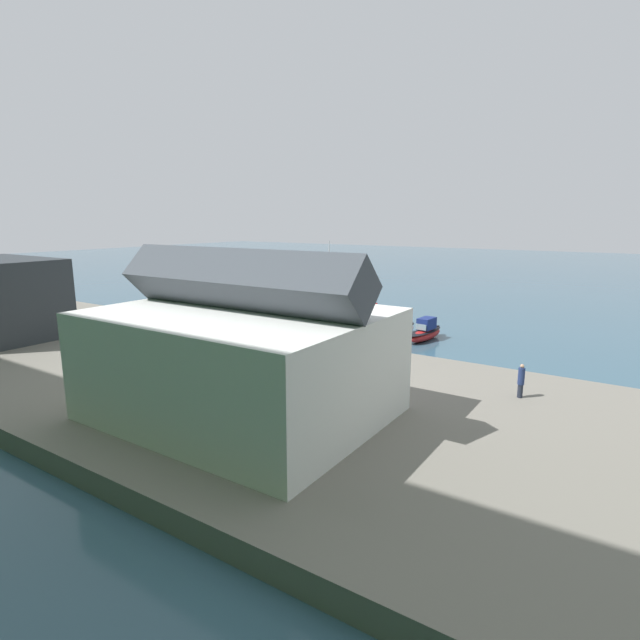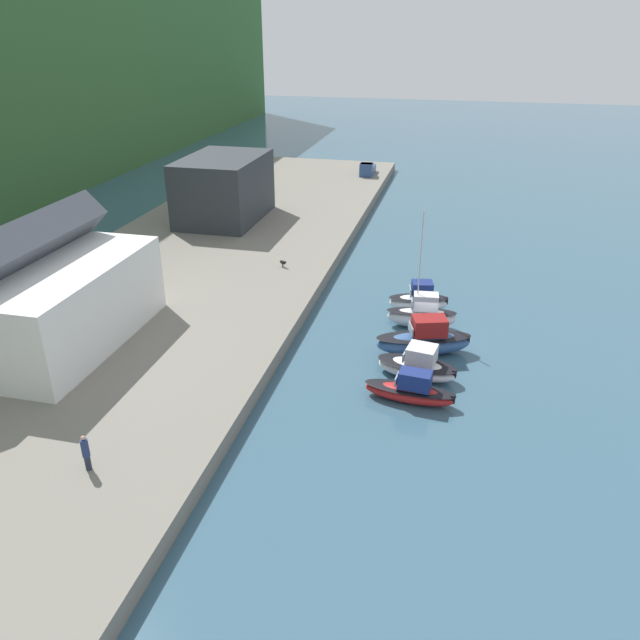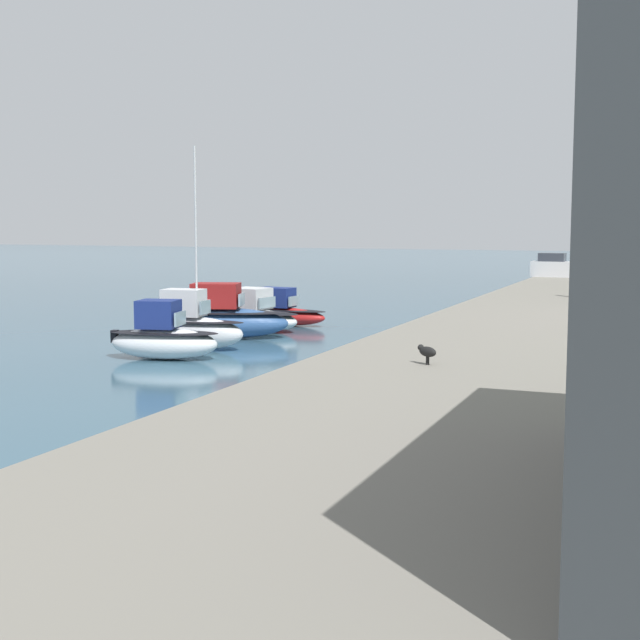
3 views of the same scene
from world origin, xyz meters
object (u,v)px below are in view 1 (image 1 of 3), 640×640
Objects in this scene: moored_boat_0 at (425,332)px; pickup_truck_0 at (1,290)px; dog_on_quay at (190,327)px; person_on_quay at (521,380)px; moored_boat_4 at (305,317)px; moored_boat_1 at (397,327)px; moored_boat_3 at (331,318)px; moored_boat_2 at (367,321)px.

pickup_truck_0 reaches higher than moored_boat_0.
pickup_truck_0 reaches higher than dog_on_quay.
dog_on_quay is at bearing -2.84° from person_on_quay.
moored_boat_0 is 1.16× the size of moored_boat_4.
moored_boat_1 is 2.78× the size of person_on_quay.
dog_on_quay is at bearing 60.35° from moored_boat_4.
moored_boat_3 is at bearing 6.94° from moored_boat_0.
moored_boat_2 is 54.03m from pickup_truck_0.
dog_on_quay is at bearing 52.12° from moored_boat_1.
moored_boat_4 is at bearing 14.08° from moored_boat_1.
moored_boat_2 reaches higher than moored_boat_0.
person_on_quay is at bearing 143.67° from moored_boat_1.
dog_on_quay is (18.62, 14.18, 0.87)m from moored_boat_0.
person_on_quay reaches higher than dog_on_quay.
moored_boat_0 is at bearing 171.56° from moored_boat_4.
pickup_truck_0 is (48.02, 12.55, 0.92)m from moored_boat_3.
person_on_quay is at bearing 29.78° from dog_on_quay.
moored_boat_1 is at bearing 176.61° from moored_boat_3.
pickup_truck_0 reaches higher than moored_boat_4.
moored_boat_4 is 6.40× the size of dog_on_quay.
dog_on_quay is at bearing 86.43° from pickup_truck_0.
dog_on_quay is (7.47, 13.91, 0.56)m from moored_boat_3.
moored_boat_0 is 7.40× the size of dog_on_quay.
moored_boat_0 is at bearing -51.81° from person_on_quay.
person_on_quay is 31.03m from dog_on_quay.
person_on_quay reaches higher than moored_boat_0.
pickup_truck_0 is at bearing -2.32° from person_on_quay.
moored_boat_0 is at bearing 69.91° from dog_on_quay.
moored_boat_1 is at bearing 75.49° from dog_on_quay.
moored_boat_0 is 23.42m from dog_on_quay.
moored_boat_3 reaches higher than moored_boat_4.
pickup_truck_0 is at bearing 17.76° from moored_boat_0.
moored_boat_2 is at bearing 7.00° from moored_boat_1.
moored_boat_3 is 3.16m from moored_boat_4.
moored_boat_4 is at bearing -29.28° from person_on_quay.
moored_boat_2 is 7.57m from moored_boat_4.
person_on_quay is (-26.62, 14.93, 1.33)m from moored_boat_4.
moored_boat_1 reaches higher than moored_boat_0.
moored_boat_3 is at bearing 102.99° from pickup_truck_0.
moored_boat_1 is 0.79× the size of moored_boat_2.
moored_boat_3 is 2.04× the size of pickup_truck_0.
moored_boat_3 is 28.16m from person_on_quay.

